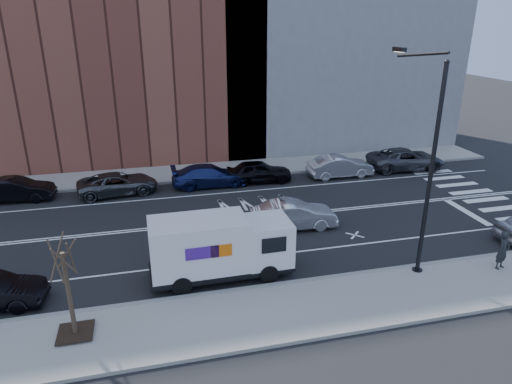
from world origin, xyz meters
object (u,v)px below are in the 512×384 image
fedex_van (220,246)px  far_parked_b (16,190)px  driving_sedan (293,215)px  pedestrian (503,250)px

fedex_van → far_parked_b: fedex_van is taller
fedex_van → driving_sedan: size_ratio=1.35×
driving_sedan → far_parked_b: bearing=65.6°
far_parked_b → driving_sedan: size_ratio=0.96×
fedex_van → driving_sedan: bearing=39.8°
far_parked_b → pedestrian: pedestrian is taller
fedex_van → pedestrian: fedex_van is taller
pedestrian → driving_sedan: bearing=119.0°
fedex_van → far_parked_b: bearing=131.5°
far_parked_b → fedex_van: bearing=-133.7°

